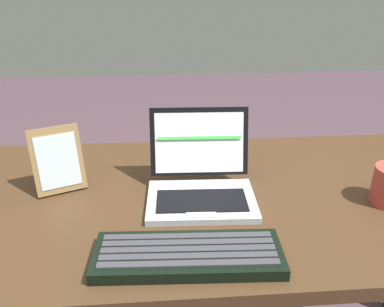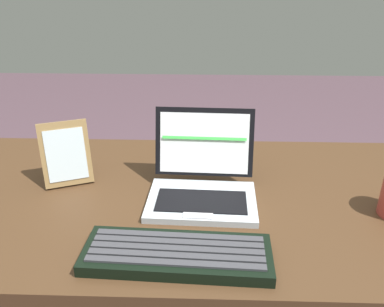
% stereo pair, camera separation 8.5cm
% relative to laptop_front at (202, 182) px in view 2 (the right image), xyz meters
% --- Properties ---
extents(desk, '(1.68, 0.65, 0.72)m').
position_rel_laptop_front_xyz_m(desk, '(-0.01, 0.01, -0.12)').
color(desk, '#422B19').
rests_on(desk, ground).
extents(laptop_front, '(0.25, 0.23, 0.19)m').
position_rel_laptop_front_xyz_m(laptop_front, '(0.00, 0.00, 0.00)').
color(laptop_front, '#AFB9C2').
rests_on(laptop_front, desk).
extents(external_keyboard, '(0.35, 0.14, 0.03)m').
position_rel_laptop_front_xyz_m(external_keyboard, '(-0.04, -0.22, -0.03)').
color(external_keyboard, black).
rests_on(external_keyboard, desk).
extents(photo_frame, '(0.12, 0.09, 0.16)m').
position_rel_laptop_front_xyz_m(photo_frame, '(-0.33, 0.06, 0.04)').
color(photo_frame, olive).
rests_on(photo_frame, desk).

